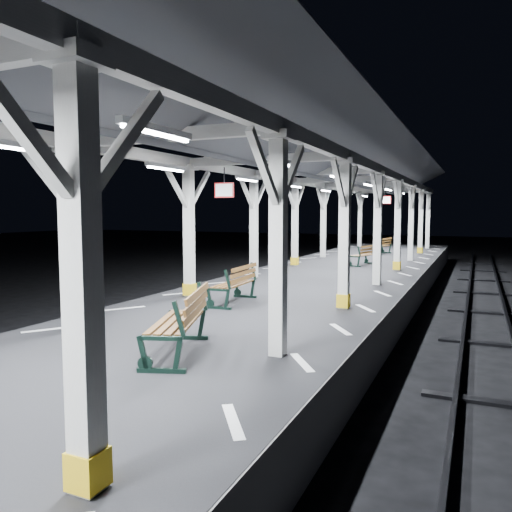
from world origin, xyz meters
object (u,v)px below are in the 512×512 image
Objects in this scene: bench_mid at (236,283)px; bench_extra at (383,245)px; bench_far at (365,254)px; bench_near at (183,320)px.

bench_mid is 15.27m from bench_extra.
bench_extra is (-0.22, 5.62, 0.01)m from bench_far.
bench_mid is at bearing -84.84° from bench_extra.
bench_near is at bearing -75.47° from bench_far.
bench_mid is at bearing 85.46° from bench_near.
bench_mid is (-1.14, 4.13, -0.05)m from bench_near.
bench_extra is (0.80, 15.25, -0.04)m from bench_mid.
bench_mid is 1.06× the size of bench_extra.
bench_far is 5.63m from bench_extra.
bench_far is at bearing -79.62° from bench_extra.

